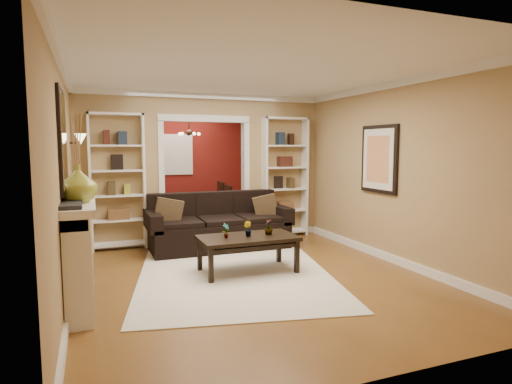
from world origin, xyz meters
name	(u,v)px	position (x,y,z in m)	size (l,w,h in m)	color
floor	(224,255)	(0.00, 0.00, 0.00)	(8.00, 8.00, 0.00)	brown
ceiling	(223,85)	(0.00, 0.00, 2.70)	(8.00, 8.00, 0.00)	white
wall_back	(176,163)	(0.00, 4.00, 1.35)	(8.00, 8.00, 0.00)	#A38556
wall_front	(384,202)	(0.00, -4.00, 1.35)	(8.00, 8.00, 0.00)	#A38556
wall_left	(69,175)	(-2.25, 0.00, 1.35)	(8.00, 8.00, 0.00)	#A38556
wall_right	(345,169)	(2.25, 0.00, 1.35)	(8.00, 8.00, 0.00)	#A38556
partition_wall	(205,168)	(0.00, 1.20, 1.35)	(4.50, 0.15, 2.70)	#A38556
red_back_panel	(177,164)	(0.00, 3.97, 1.32)	(4.44, 0.04, 2.64)	maroon
dining_window	(177,155)	(0.00, 3.93, 1.55)	(0.78, 0.03, 0.98)	#8CA5CC
area_rug	(234,271)	(-0.15, -0.96, 0.01)	(2.54, 3.56, 0.01)	white
sofa	(219,221)	(0.05, 0.45, 0.47)	(2.41, 1.04, 0.94)	black
pillow_left	(169,212)	(-0.81, 0.43, 0.68)	(0.43, 0.12, 0.43)	brown
pillow_right	(265,208)	(0.90, 0.43, 0.66)	(0.40, 0.12, 0.40)	brown
coffee_table	(248,254)	(0.03, -1.04, 0.25)	(1.34, 0.73, 0.51)	black
plant_left	(226,231)	(-0.28, -1.04, 0.61)	(0.11, 0.07, 0.20)	#336626
plant_center	(248,229)	(0.03, -1.04, 0.61)	(0.12, 0.09, 0.21)	#336626
plant_right	(269,227)	(0.34, -1.04, 0.62)	(0.12, 0.12, 0.22)	#336626
bookshelf_left	(118,182)	(-1.55, 1.03, 1.15)	(0.90, 0.30, 2.30)	white
bookshelf_right	(285,177)	(1.55, 1.03, 1.15)	(0.90, 0.30, 2.30)	white
fireplace	(82,252)	(-2.09, -1.50, 0.58)	(0.32, 1.70, 1.16)	white
vase	(78,184)	(-2.09, -1.70, 1.36)	(0.38, 0.38, 0.40)	olive
mirror	(62,141)	(-2.23, -1.50, 1.80)	(0.03, 0.95, 1.10)	silver
wall_sconce	(76,141)	(-2.15, 0.55, 1.83)	(0.18, 0.18, 0.22)	#FFE0A5
framed_art	(379,159)	(2.21, -1.00, 1.55)	(0.04, 0.85, 1.05)	black
dining_table	(190,212)	(0.08, 2.86, 0.27)	(0.87, 1.55, 0.55)	black
dining_chair_nw	(168,210)	(-0.47, 2.56, 0.41)	(0.40, 0.40, 0.81)	black
dining_chair_ne	(218,205)	(0.63, 2.56, 0.46)	(0.45, 0.45, 0.91)	black
dining_chair_sw	(163,204)	(-0.47, 3.16, 0.46)	(0.45, 0.45, 0.91)	black
dining_chair_se	(211,201)	(0.63, 3.16, 0.47)	(0.47, 0.47, 0.95)	black
chandelier	(187,134)	(0.00, 2.70, 2.02)	(0.50, 0.50, 0.30)	#322017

